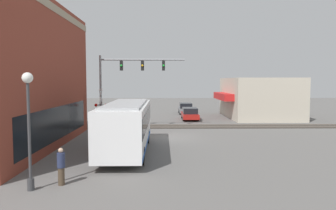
# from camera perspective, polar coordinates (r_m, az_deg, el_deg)

# --- Properties ---
(ground_plane) EXTENTS (120.00, 120.00, 0.00)m
(ground_plane) POSITION_cam_1_polar(r_m,az_deg,el_deg) (26.20, 0.24, -5.66)
(ground_plane) COLOR #605E5B
(shop_building) EXTENTS (11.11, 8.88, 4.85)m
(shop_building) POSITION_cam_1_polar(r_m,az_deg,el_deg) (41.93, 15.45, 1.24)
(shop_building) COLOR beige
(shop_building) RESTS_ON ground
(city_bus) EXTENTS (10.16, 2.59, 3.14)m
(city_bus) POSITION_cam_1_polar(r_m,az_deg,el_deg) (20.81, -7.20, -3.45)
(city_bus) COLOR white
(city_bus) RESTS_ON ground
(traffic_signal_gantry) EXTENTS (0.42, 7.89, 6.85)m
(traffic_signal_gantry) POSITION_cam_1_polar(r_m,az_deg,el_deg) (30.68, -7.25, 5.33)
(traffic_signal_gantry) COLOR gray
(traffic_signal_gantry) RESTS_ON ground
(crossing_signal) EXTENTS (1.41, 1.18, 3.81)m
(crossing_signal) POSITION_cam_1_polar(r_m,az_deg,el_deg) (30.38, -11.59, -0.02)
(crossing_signal) COLOR gray
(crossing_signal) RESTS_ON ground
(streetlamp) EXTENTS (0.44, 0.44, 4.84)m
(streetlamp) POSITION_cam_1_polar(r_m,az_deg,el_deg) (14.40, -23.08, -2.52)
(streetlamp) COLOR #38383A
(streetlamp) RESTS_ON ground
(rail_track_near) EXTENTS (2.60, 60.00, 0.15)m
(rail_track_near) POSITION_cam_1_polar(r_m,az_deg,el_deg) (32.12, 0.02, -3.77)
(rail_track_near) COLOR #332D28
(rail_track_near) RESTS_ON ground
(parked_car_red) EXTENTS (4.67, 1.82, 1.41)m
(parked_car_red) POSITION_cam_1_polar(r_m,az_deg,el_deg) (37.90, 3.81, -1.59)
(parked_car_red) COLOR #B21E19
(parked_car_red) RESTS_ON ground
(parked_car_grey) EXTENTS (4.70, 1.82, 1.49)m
(parked_car_grey) POSITION_cam_1_polar(r_m,az_deg,el_deg) (44.95, 3.06, -0.64)
(parked_car_grey) COLOR slate
(parked_car_grey) RESTS_ON ground
(pedestrian_by_lamp) EXTENTS (0.34, 0.34, 1.63)m
(pedestrian_by_lamp) POSITION_cam_1_polar(r_m,az_deg,el_deg) (15.05, -18.12, -10.11)
(pedestrian_by_lamp) COLOR #473828
(pedestrian_by_lamp) RESTS_ON ground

